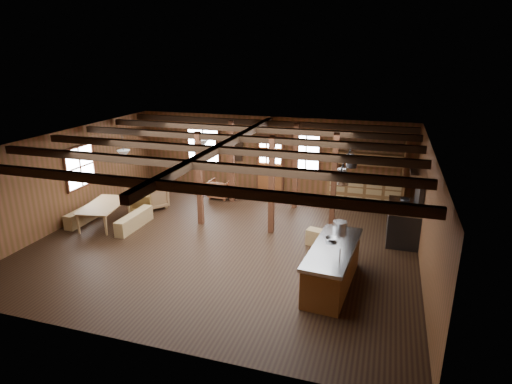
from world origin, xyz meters
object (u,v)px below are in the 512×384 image
Objects in this scene: dining_table at (106,214)px; armchair_b at (220,189)px; armchair_c at (153,197)px; kitchen_island at (332,266)px; commercial_range at (406,217)px; armchair_a at (143,202)px.

dining_table is 2.48× the size of armchair_b.
kitchen_island is at bearing -169.55° from armchair_c.
commercial_range reaches higher than kitchen_island.
commercial_range is at bearing 67.49° from kitchen_island.
kitchen_island is 7.14m from dining_table.
armchair_c is at bearing 157.66° from kitchen_island.
commercial_range reaches higher than armchair_b.
armchair_a is (0.45, 1.32, -0.00)m from dining_table.
dining_table is 4.05m from armchair_b.
commercial_range is 6.44m from armchair_b.
armchair_b is at bearing -151.37° from armchair_a.
armchair_b reaches higher than dining_table.
armchair_c is (-6.35, 3.23, -0.09)m from kitchen_island.
armchair_b is (1.91, 1.97, 0.01)m from armchair_a.
commercial_range is at bearing -143.67° from armchair_c.
kitchen_island is 1.24× the size of commercial_range.
dining_table is at bearing -169.91° from commercial_range.
armchair_c is (0.17, 0.35, 0.08)m from armchair_a.
kitchen_island is 3.55× the size of armchair_b.
kitchen_island is 1.43× the size of dining_table.
kitchen_island is at bearing -113.02° from dining_table.
commercial_range reaches higher than dining_table.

